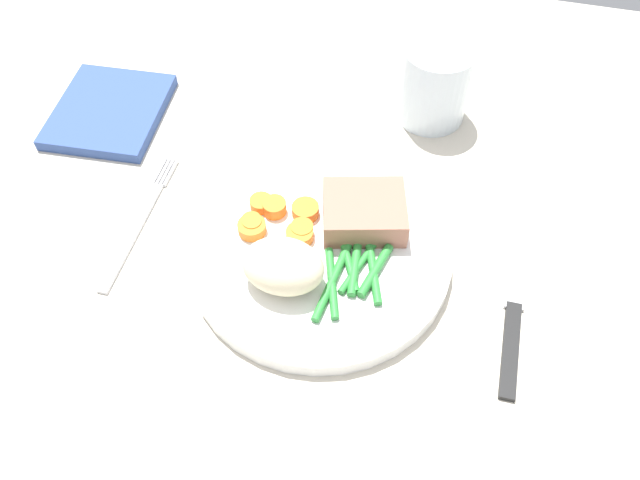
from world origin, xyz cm
name	(u,v)px	position (x,y,z in cm)	size (l,w,h in cm)	color
dining_table	(345,251)	(0.00, 0.00, 1.00)	(120.00, 90.00, 2.00)	beige
dinner_plate	(320,252)	(-1.97, -1.93, 2.80)	(23.78, 23.78, 1.60)	white
meat_portion	(364,212)	(1.24, 1.81, 5.00)	(7.43, 6.21, 2.80)	#A86B56
mashed_potatoes	(283,266)	(-4.11, -6.21, 5.81)	(7.07, 5.23, 4.42)	beige
carrot_slices	(278,220)	(-6.37, -0.30, 4.15)	(6.97, 5.68, 1.26)	orange
green_beans	(355,270)	(1.64, -3.92, 3.97)	(5.89, 10.75, 0.82)	#2D8C38
fork	(139,222)	(-19.66, -2.19, 2.20)	(1.44, 16.60, 0.40)	silver
knife	(514,297)	(15.62, -2.22, 2.20)	(1.70, 20.50, 0.64)	black
water_glass	(434,88)	(5.06, 19.55, 5.61)	(7.38, 7.38, 8.50)	silver
napkin	(109,111)	(-28.75, 10.97, 2.63)	(11.23, 12.87, 1.27)	#334C8C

